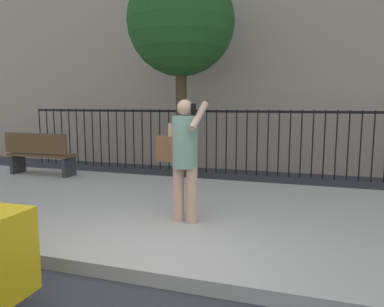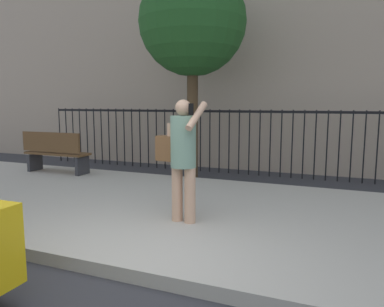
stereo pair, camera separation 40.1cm
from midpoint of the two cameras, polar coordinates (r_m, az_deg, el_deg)
ground_plane at (r=3.90m, az=-12.75°, el=-19.04°), size 60.00×60.00×0.00m
sidewalk at (r=5.74m, az=-1.34°, el=-9.20°), size 28.00×4.40×0.15m
iron_fence at (r=9.09m, az=6.42°, el=3.12°), size 12.03×0.04×1.60m
pedestrian_on_phone at (r=4.91m, az=-3.71°, el=0.23°), size 0.68×0.49×1.65m
street_bench at (r=8.96m, az=-23.67°, el=0.06°), size 1.60×0.45×0.95m
street_tree_mid at (r=8.58m, az=-3.15°, el=19.51°), size 2.37×2.37×4.71m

